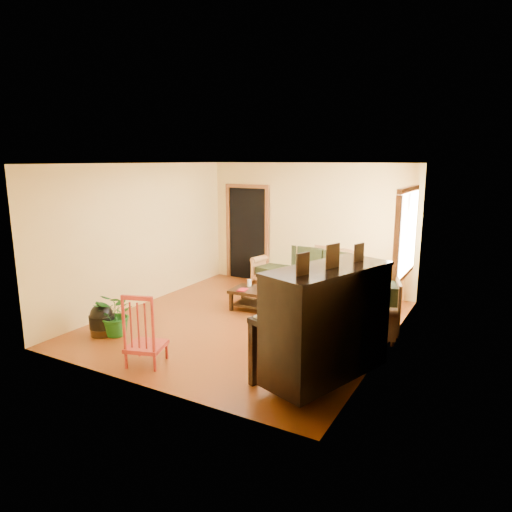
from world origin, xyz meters
The scene contains 16 objects.
floor centered at (0.00, 0.00, 0.00)m, with size 5.00×5.00×0.00m, color #5F280C.
doorway centered at (-1.45, 2.48, 1.02)m, with size 1.08×0.16×2.05m, color black.
window centered at (2.21, 1.30, 1.50)m, with size 0.12×1.36×1.46m, color white.
sofa centered at (0.02, 2.17, 0.46)m, with size 2.17×0.91×0.93m, color #9E683A.
coffee_table centered at (-0.12, 0.64, 0.19)m, with size 1.04×0.57×0.38m, color black.
armchair centered at (1.93, 0.38, 0.47)m, with size 0.89×0.93×0.93m, color #9E683A.
piano centered at (1.87, -1.34, 0.72)m, with size 0.96×1.63×1.44m, color black.
footstool centered at (-1.70, -1.56, 0.18)m, with size 0.38×0.38×0.37m, color black.
red_chair centered at (-0.39, -2.01, 0.50)m, with size 0.46×0.51×0.99m, color maroon.
leaning_frame centered at (1.78, 2.40, 0.33)m, with size 0.50×0.11×0.67m, color #BD873F.
ceramic_crock centered at (1.77, 2.24, 0.12)m, with size 0.19×0.19×0.24m, color #2F418F.
potted_plant centered at (-1.46, -1.47, 0.35)m, with size 0.63×0.54×0.69m, color #1A5E1B.
book centered at (-0.45, 0.45, 0.39)m, with size 0.16×0.21×0.02m, color maroon.
candle centered at (-0.42, 0.77, 0.44)m, with size 0.07×0.07×0.13m, color white.
glass_jar centered at (0.02, 0.60, 0.41)m, with size 0.09×0.09×0.06m, color silver.
remote centered at (0.30, 0.76, 0.39)m, with size 0.14×0.04×0.01m, color black.
Camera 1 is at (3.63, -6.23, 2.66)m, focal length 32.00 mm.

